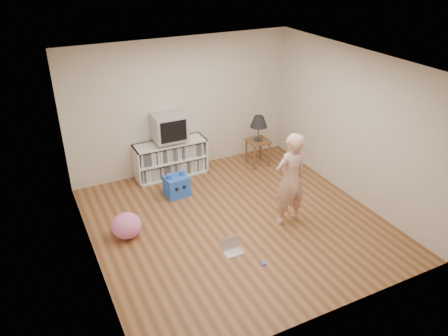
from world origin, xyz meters
name	(u,v)px	position (x,y,z in m)	size (l,w,h in m)	color
ground	(236,222)	(0.00, 0.00, 0.00)	(4.50, 4.50, 0.00)	brown
walls	(237,151)	(0.00, 0.00, 1.30)	(4.52, 4.52, 2.60)	beige
ceiling	(239,65)	(0.00, 0.00, 2.60)	(4.50, 4.50, 0.01)	white
media_unit	(170,158)	(-0.38, 2.04, 0.35)	(1.40, 0.45, 0.70)	white
dvd_deck	(170,141)	(-0.38, 2.02, 0.73)	(0.45, 0.35, 0.07)	gray
crt_tv	(169,127)	(-0.38, 2.02, 1.02)	(0.60, 0.53, 0.50)	#9E9EA3
side_table	(258,146)	(1.36, 1.65, 0.42)	(0.42, 0.42, 0.55)	brown
table_lamp	(259,122)	(1.36, 1.65, 0.94)	(0.34, 0.34, 0.52)	#333333
person	(290,179)	(0.77, -0.34, 0.78)	(0.57, 0.38, 1.57)	#D4A390
laptop	(232,248)	(-0.41, -0.64, 0.05)	(0.29, 0.24, 0.20)	silver
playing_cards	(263,263)	(-0.14, -1.10, 0.01)	(0.07, 0.09, 0.02)	#4957C2
plush_blue	(177,186)	(-0.57, 1.23, 0.20)	(0.44, 0.38, 0.47)	blue
plush_pink	(127,226)	(-1.70, 0.41, 0.20)	(0.47, 0.47, 0.40)	pink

